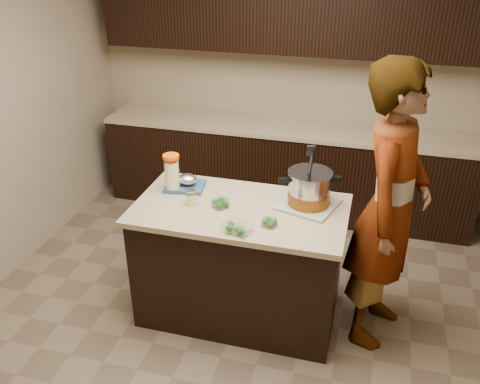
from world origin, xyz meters
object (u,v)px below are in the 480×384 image
object	(u,v)px
lemonade_pitcher	(172,175)
person	(390,210)
island	(240,261)
stock_pot	(309,190)

from	to	relation	value
lemonade_pitcher	person	size ratio (longest dim) A/B	0.14
island	stock_pot	world-z (taller)	stock_pot
island	lemonade_pitcher	size ratio (longest dim) A/B	5.21
island	stock_pot	bearing A→B (deg)	18.41
stock_pot	person	distance (m)	0.54
island	stock_pot	distance (m)	0.74
island	person	size ratio (longest dim) A/B	0.74
stock_pot	person	size ratio (longest dim) A/B	0.22
island	lemonade_pitcher	bearing A→B (deg)	168.31
lemonade_pitcher	island	bearing A→B (deg)	-11.69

